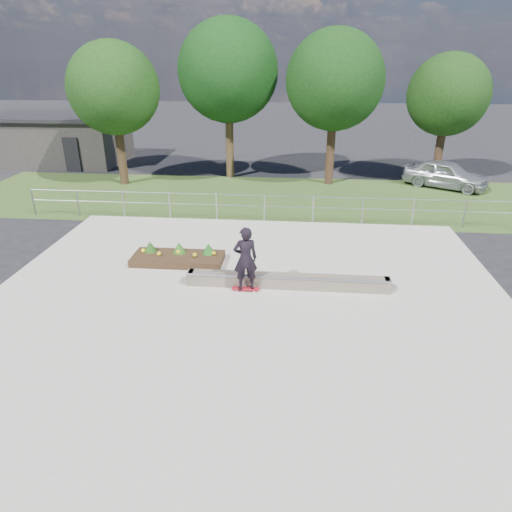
{
  "coord_description": "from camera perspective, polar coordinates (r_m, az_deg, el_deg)",
  "views": [
    {
      "loc": [
        1.29,
        -10.46,
        6.41
      ],
      "look_at": [
        0.2,
        1.5,
        1.1
      ],
      "focal_mm": 32.0,
      "sensor_mm": 36.0,
      "label": 1
    }
  ],
  "objects": [
    {
      "name": "fence",
      "position": [
        18.87,
        1.06,
        6.46
      ],
      "size": [
        20.06,
        0.06,
        1.2
      ],
      "color": "gray",
      "rests_on": "ground"
    },
    {
      "name": "concrete_slab",
      "position": [
        12.33,
        -1.57,
        -7.34
      ],
      "size": [
        15.0,
        15.0,
        0.06
      ],
      "primitive_type": "cube",
      "color": "#ADA699",
      "rests_on": "ground"
    },
    {
      "name": "tree_mid_left",
      "position": [
        25.76,
        -3.51,
        22.03
      ],
      "size": [
        5.25,
        5.25,
        8.25
      ],
      "color": "#372516",
      "rests_on": "ground"
    },
    {
      "name": "grass_verge",
      "position": [
        22.44,
        1.71,
        7.27
      ],
      "size": [
        30.0,
        8.0,
        0.02
      ],
      "primitive_type": "cube",
      "color": "#2E461C",
      "rests_on": "ground"
    },
    {
      "name": "ground",
      "position": [
        12.34,
        -1.57,
        -7.46
      ],
      "size": [
        120.0,
        120.0,
        0.0
      ],
      "primitive_type": "plane",
      "color": "black",
      "rests_on": "ground"
    },
    {
      "name": "skateboarder",
      "position": [
        12.98,
        -1.34,
        -0.36
      ],
      "size": [
        0.8,
        0.63,
        1.99
      ],
      "color": "silver",
      "rests_on": "concrete_slab"
    },
    {
      "name": "tree_mid_right",
      "position": [
        24.55,
        9.85,
        20.78
      ],
      "size": [
        4.9,
        4.9,
        7.7
      ],
      "color": "black",
      "rests_on": "ground"
    },
    {
      "name": "grind_ledge",
      "position": [
        13.57,
        3.93,
        -3.16
      ],
      "size": [
        6.0,
        0.44,
        0.43
      ],
      "color": "brown",
      "rests_on": "concrete_slab"
    },
    {
      "name": "planter_bed",
      "position": [
        15.43,
        -9.7,
        -0.07
      ],
      "size": [
        3.0,
        1.2,
        0.61
      ],
      "color": "black",
      "rests_on": "concrete_slab"
    },
    {
      "name": "tree_far_right",
      "position": [
        27.15,
        22.88,
        18.03
      ],
      "size": [
        4.2,
        4.2,
        6.6
      ],
      "color": "#301F13",
      "rests_on": "ground"
    },
    {
      "name": "building",
      "position": [
        32.68,
        -23.42,
        13.35
      ],
      "size": [
        8.4,
        5.4,
        3.0
      ],
      "color": "#2C2927",
      "rests_on": "ground"
    },
    {
      "name": "parked_car",
      "position": [
        26.05,
        22.63,
        9.41
      ],
      "size": [
        4.45,
        3.61,
        1.43
      ],
      "primitive_type": "imported",
      "rotation": [
        0.0,
        0.0,
        1.03
      ],
      "color": "#A0A4AA",
      "rests_on": "ground"
    },
    {
      "name": "tree_far_left",
      "position": [
        25.28,
        -17.36,
        19.33
      ],
      "size": [
        4.55,
        4.55,
        7.15
      ],
      "color": "#2F1F13",
      "rests_on": "ground"
    }
  ]
}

